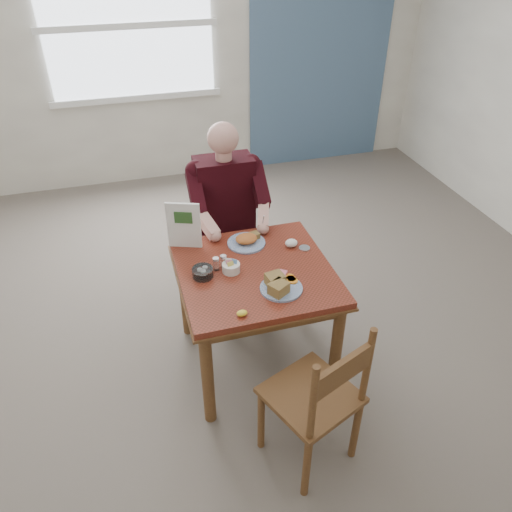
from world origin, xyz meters
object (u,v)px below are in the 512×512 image
object	(u,v)px
chair_near	(317,399)
near_plate	(279,285)
chair_far	(226,238)
diner	(227,205)
far_plate	(247,240)
table	(255,284)

from	to	relation	value
chair_near	near_plate	distance (m)	0.65
chair_near	near_plate	xyz separation A→B (m)	(-0.02, 0.58, 0.30)
chair_far	diner	bearing A→B (deg)	-89.99
chair_far	far_plate	distance (m)	0.59
table	chair_near	world-z (taller)	chair_near
chair_far	far_plate	size ratio (longest dim) A/B	3.22
chair_near	near_plate	bearing A→B (deg)	92.12
table	chair_near	distance (m)	0.82
chair_far	near_plate	xyz separation A→B (m)	(0.08, -1.02, 0.30)
table	near_plate	bearing A→B (deg)	-70.49
table	far_plate	size ratio (longest dim) A/B	3.11
table	far_plate	bearing A→B (deg)	84.53
chair_far	near_plate	bearing A→B (deg)	-85.64
diner	far_plate	bearing A→B (deg)	-86.33
table	diner	bearing A→B (deg)	90.00
table	chair_far	bearing A→B (deg)	90.00
near_plate	far_plate	bearing A→B (deg)	95.71
table	diner	distance (m)	0.73
chair_near	near_plate	world-z (taller)	chair_near
table	near_plate	size ratio (longest dim) A/B	2.90
chair_far	near_plate	distance (m)	1.06
diner	chair_near	bearing A→B (deg)	-86.24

